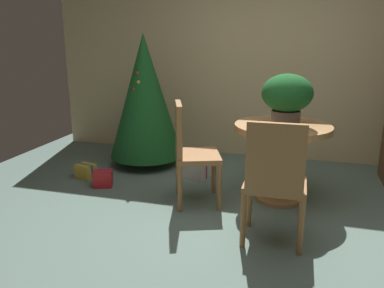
{
  "coord_description": "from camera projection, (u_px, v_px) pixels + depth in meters",
  "views": [
    {
      "loc": [
        0.44,
        -3.06,
        1.58
      ],
      "look_at": [
        -0.51,
        0.3,
        0.63
      ],
      "focal_mm": 36.22,
      "sensor_mm": 36.0,
      "label": 1
    }
  ],
  "objects": [
    {
      "name": "round_dining_table",
      "position": [
        282.0,
        147.0,
        3.8
      ],
      "size": [
        0.93,
        0.93,
        0.78
      ],
      "color": "#B27F4C",
      "rests_on": "ground_plane"
    },
    {
      "name": "gift_box_red",
      "position": [
        103.0,
        179.0,
        4.27
      ],
      "size": [
        0.25,
        0.24,
        0.17
      ],
      "color": "red",
      "rests_on": "ground_plane"
    },
    {
      "name": "ground_plane",
      "position": [
        239.0,
        226.0,
        3.38
      ],
      "size": [
        6.6,
        6.6,
        0.0
      ],
      "primitive_type": "plane",
      "color": "slate"
    },
    {
      "name": "gift_box_cream",
      "position": [
        197.0,
        168.0,
        4.54
      ],
      "size": [
        0.33,
        0.31,
        0.23
      ],
      "color": "silver",
      "rests_on": "ground_plane"
    },
    {
      "name": "back_wall_panel",
      "position": [
        269.0,
        60.0,
        5.07
      ],
      "size": [
        6.0,
        0.1,
        2.6
      ],
      "primitive_type": "cube",
      "color": "beige",
      "rests_on": "ground_plane"
    },
    {
      "name": "wooden_chair_near",
      "position": [
        275.0,
        177.0,
        2.94
      ],
      "size": [
        0.48,
        0.41,
        1.01
      ],
      "color": "#9E6B3D",
      "rests_on": "ground_plane"
    },
    {
      "name": "holiday_tree",
      "position": [
        145.0,
        96.0,
        4.81
      ],
      "size": [
        0.92,
        0.92,
        1.65
      ],
      "color": "brown",
      "rests_on": "ground_plane"
    },
    {
      "name": "flower_vase",
      "position": [
        287.0,
        96.0,
        3.64
      ],
      "size": [
        0.48,
        0.48,
        0.49
      ],
      "color": "#665B51",
      "rests_on": "round_dining_table"
    },
    {
      "name": "wooden_chair_left_near",
      "position": [
        190.0,
        148.0,
        3.73
      ],
      "size": [
        0.55,
        0.58,
        1.0
      ],
      "color": "#9E6B3D",
      "rests_on": "ground_plane"
    },
    {
      "name": "gift_box_gold",
      "position": [
        86.0,
        171.0,
        4.53
      ],
      "size": [
        0.24,
        0.21,
        0.16
      ],
      "color": "gold",
      "rests_on": "ground_plane"
    }
  ]
}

